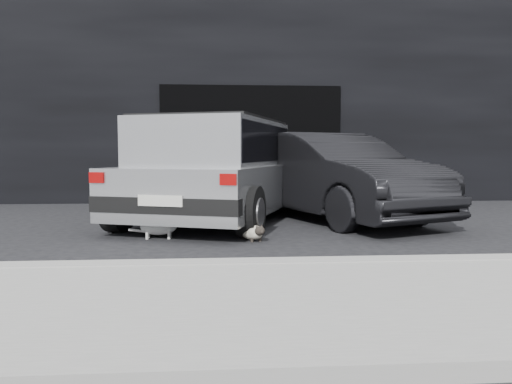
{
  "coord_description": "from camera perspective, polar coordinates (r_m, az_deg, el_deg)",
  "views": [
    {
      "loc": [
        0.29,
        -7.14,
        1.11
      ],
      "look_at": [
        0.74,
        -0.99,
        0.63
      ],
      "focal_mm": 35.0,
      "sensor_mm": 36.0,
      "label": 1
    }
  ],
  "objects": [
    {
      "name": "curb",
      "position": [
        4.72,
        4.63,
        -8.42
      ],
      "size": [
        18.0,
        0.25,
        0.12
      ],
      "primitive_type": "cube",
      "color": "gray",
      "rests_on": "ground"
    },
    {
      "name": "sidewalk",
      "position": [
        3.58,
        7.67,
        -12.74
      ],
      "size": [
        18.0,
        2.2,
        0.11
      ],
      "primitive_type": "cube",
      "color": "gray",
      "rests_on": "ground"
    },
    {
      "name": "cat_white",
      "position": [
        6.61,
        -10.8,
        -3.87
      ],
      "size": [
        0.71,
        0.24,
        0.33
      ],
      "rotation": [
        0.0,
        0.0,
        -1.56
      ],
      "color": "silver",
      "rests_on": "ground"
    },
    {
      "name": "silver_hatchback",
      "position": [
        8.17,
        -4.37,
        3.02
      ],
      "size": [
        3.38,
        4.9,
        1.66
      ],
      "rotation": [
        0.0,
        0.0,
        -0.34
      ],
      "color": "#B6B8BB",
      "rests_on": "ground"
    },
    {
      "name": "second_car",
      "position": [
        8.44,
        8.61,
        1.81
      ],
      "size": [
        3.07,
        4.66,
        1.45
      ],
      "primitive_type": "imported",
      "rotation": [
        0.0,
        0.0,
        0.38
      ],
      "color": "black",
      "rests_on": "ground"
    },
    {
      "name": "cat_siamese",
      "position": [
        6.34,
        -0.4,
        -4.62
      ],
      "size": [
        0.4,
        0.62,
        0.24
      ],
      "rotation": [
        0.0,
        0.0,
        3.56
      ],
      "color": "beige",
      "rests_on": "ground"
    },
    {
      "name": "garage_opening",
      "position": [
        11.15,
        -0.57,
        5.45
      ],
      "size": [
        4.0,
        0.1,
        2.6
      ],
      "primitive_type": "cube",
      "color": "black",
      "rests_on": "ground"
    },
    {
      "name": "ground",
      "position": [
        7.23,
        -6.47,
        -4.38
      ],
      "size": [
        80.0,
        80.0,
        0.0
      ],
      "primitive_type": "plane",
      "color": "black",
      "rests_on": "ground"
    },
    {
      "name": "building_facade",
      "position": [
        13.23,
        -1.14,
        10.51
      ],
      "size": [
        34.0,
        4.0,
        5.0
      ],
      "primitive_type": "cube",
      "color": "black",
      "rests_on": "ground"
    }
  ]
}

